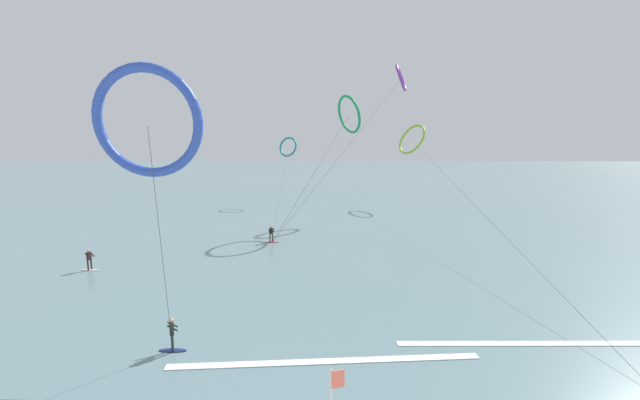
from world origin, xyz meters
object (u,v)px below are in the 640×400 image
(kite_lime, at_px, (412,139))
(beach_flag, at_px, (334,399))
(surfer_navy, at_px, (172,337))
(surfer_crimson, at_px, (271,235))
(kite_emerald, at_px, (349,114))
(kite_cobalt, at_px, (147,122))
(kite_violet, at_px, (401,78))
(kite_teal, at_px, (288,147))
(surfer_ivory, at_px, (89,261))

(kite_lime, bearing_deg, beach_flag, -43.95)
(surfer_navy, relative_size, surfer_crimson, 1.00)
(surfer_navy, xyz_separation_m, kite_emerald, (9.97, 31.32, 12.66))
(surfer_navy, height_order, kite_cobalt, kite_cobalt)
(kite_cobalt, relative_size, beach_flag, 4.40)
(surfer_crimson, xyz_separation_m, kite_cobalt, (-2.12, -22.51, 10.34))
(surfer_crimson, bearing_deg, surfer_navy, 72.61)
(kite_cobalt, xyz_separation_m, kite_violet, (18.32, 43.54, 8.24))
(surfer_navy, bearing_deg, beach_flag, 29.97)
(kite_emerald, relative_size, kite_teal, 0.56)
(kite_cobalt, xyz_separation_m, kite_lime, (21.16, 48.33, -0.56))
(surfer_crimson, bearing_deg, kite_teal, -100.81)
(kite_lime, bearing_deg, kite_emerald, -63.94)
(surfer_ivory, distance_m, surfer_crimson, 16.27)
(kite_lime, bearing_deg, surfer_ivory, -73.00)
(kite_violet, bearing_deg, kite_teal, 86.14)
(surfer_navy, distance_m, kite_violet, 50.15)
(kite_lime, bearing_deg, kite_violet, -61.21)
(kite_emerald, distance_m, kite_teal, 20.18)
(surfer_navy, bearing_deg, kite_teal, 158.87)
(surfer_navy, bearing_deg, surfer_crimson, 155.24)
(kite_emerald, xyz_separation_m, kite_violet, (8.00, 11.66, 5.93))
(kite_emerald, height_order, kite_lime, kite_emerald)
(surfer_crimson, height_order, beach_flag, beach_flag)
(surfer_crimson, xyz_separation_m, kite_violet, (16.20, 21.03, 18.58))
(kite_teal, bearing_deg, surfer_navy, -62.29)
(surfer_ivory, relative_size, surfer_navy, 1.00)
(surfer_ivory, bearing_deg, surfer_crimson, 148.23)
(surfer_ivory, relative_size, kite_violet, 0.07)
(surfer_ivory, height_order, kite_emerald, kite_emerald)
(surfer_crimson, height_order, kite_emerald, kite_emerald)
(surfer_crimson, xyz_separation_m, kite_teal, (-0.93, 26.90, 8.54))
(surfer_crimson, xyz_separation_m, beach_flag, (6.09, -28.51, 1.23))
(kite_teal, xyz_separation_m, beach_flag, (7.03, -55.41, -7.31))
(surfer_crimson, relative_size, kite_violet, 0.07)
(kite_emerald, bearing_deg, surfer_navy, 134.11)
(kite_violet, bearing_deg, kite_cobalt, 172.22)
(surfer_navy, distance_m, kite_teal, 49.59)
(surfer_ivory, xyz_separation_m, surfer_crimson, (13.23, 9.46, 0.00))
(surfer_ivory, relative_size, kite_teal, 0.06)
(kite_emerald, height_order, kite_teal, kite_emerald)
(kite_emerald, relative_size, kite_lime, 0.29)
(kite_lime, distance_m, beach_flag, 56.49)
(beach_flag, bearing_deg, kite_lime, 76.60)
(surfer_navy, distance_m, kite_emerald, 35.22)
(kite_cobalt, relative_size, kite_emerald, 0.87)
(kite_cobalt, bearing_deg, surfer_navy, -119.63)
(surfer_crimson, distance_m, kite_emerald, 17.76)
(surfer_ivory, distance_m, kite_lime, 48.80)
(surfer_ivory, bearing_deg, kite_lime, 160.21)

